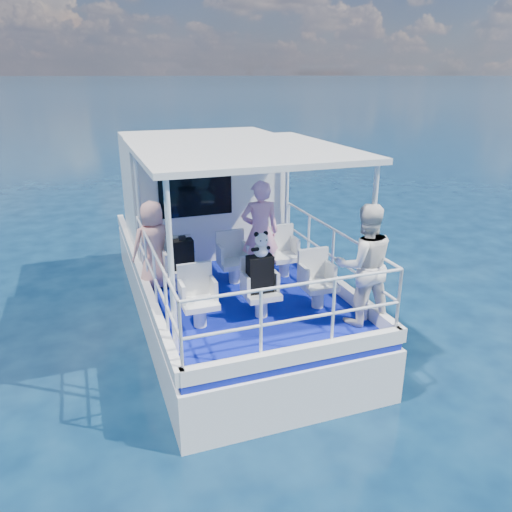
{
  "coord_description": "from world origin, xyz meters",
  "views": [
    {
      "loc": [
        -2.24,
        -7.15,
        4.18
      ],
      "look_at": [
        0.17,
        -0.4,
        1.55
      ],
      "focal_mm": 35.0,
      "sensor_mm": 36.0,
      "label": 1
    }
  ],
  "objects_px": {
    "passenger_stbd_aft": "(364,265)",
    "panda": "(261,244)",
    "backpack_center": "(260,274)",
    "passenger_port_fwd": "(154,245)"
  },
  "relations": [
    {
      "from": "passenger_port_fwd",
      "to": "backpack_center",
      "type": "height_order",
      "value": "passenger_port_fwd"
    },
    {
      "from": "backpack_center",
      "to": "panda",
      "type": "distance_m",
      "value": 0.45
    },
    {
      "from": "backpack_center",
      "to": "panda",
      "type": "relative_size",
      "value": 1.49
    },
    {
      "from": "passenger_stbd_aft",
      "to": "passenger_port_fwd",
      "type": "bearing_deg",
      "value": -30.22
    },
    {
      "from": "passenger_stbd_aft",
      "to": "panda",
      "type": "distance_m",
      "value": 1.42
    },
    {
      "from": "passenger_port_fwd",
      "to": "passenger_stbd_aft",
      "type": "distance_m",
      "value": 3.31
    },
    {
      "from": "backpack_center",
      "to": "panda",
      "type": "xyz_separation_m",
      "value": [
        0.01,
        -0.03,
        0.45
      ]
    },
    {
      "from": "passenger_stbd_aft",
      "to": "backpack_center",
      "type": "height_order",
      "value": "passenger_stbd_aft"
    },
    {
      "from": "passenger_port_fwd",
      "to": "panda",
      "type": "bearing_deg",
      "value": 122.43
    },
    {
      "from": "passenger_stbd_aft",
      "to": "panda",
      "type": "xyz_separation_m",
      "value": [
        -1.26,
        0.61,
        0.24
      ]
    }
  ]
}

